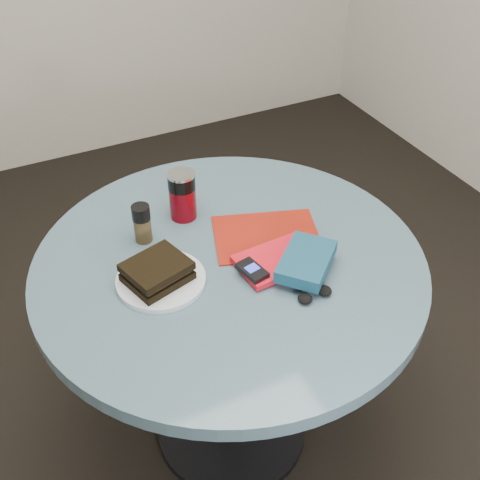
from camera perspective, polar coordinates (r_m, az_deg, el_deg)
name	(u,v)px	position (r m, az deg, el deg)	size (l,w,h in m)	color
ground	(232,430)	(2.09, -0.77, -17.56)	(4.00, 4.00, 0.00)	black
table	(230,304)	(1.64, -0.95, -6.12)	(1.00, 1.00, 0.75)	black
plate	(161,280)	(1.47, -7.51, -3.78)	(0.22, 0.22, 0.01)	silver
sandwich	(157,271)	(1.45, -7.88, -2.97)	(0.17, 0.16, 0.05)	black
soda_can	(182,195)	(1.64, -5.49, 4.24)	(0.10, 0.10, 0.14)	#68050E
pepper_grinder	(142,223)	(1.57, -9.27, 1.59)	(0.06, 0.06, 0.11)	#43341C
magazine	(266,236)	(1.60, 2.52, 0.38)	(0.28, 0.21, 0.00)	maroon
red_book	(277,260)	(1.50, 3.49, -1.94)	(0.20, 0.13, 0.02)	red
novel	(306,261)	(1.47, 6.30, -2.00)	(0.17, 0.11, 0.03)	navy
mp3_player	(252,270)	(1.45, 1.16, -2.88)	(0.06, 0.09, 0.01)	black
headphones	(315,295)	(1.43, 7.11, -5.17)	(0.09, 0.04, 0.02)	black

